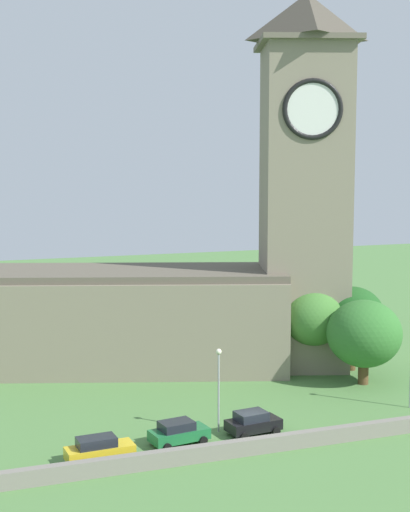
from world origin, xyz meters
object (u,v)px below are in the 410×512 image
object	(u,v)px
streetlamp_west_mid	(219,376)
tree_riverside_east	(313,318)
car_green	(178,432)
church	(188,265)
car_yellow	(99,449)
tree_riverside_west	(364,334)
tree_by_tower	(352,315)
car_black	(253,423)

from	to	relation	value
streetlamp_west_mid	tree_riverside_east	distance (m)	18.75
car_green	streetlamp_west_mid	size ratio (longest dim) A/B	0.70
church	car_yellow	world-z (taller)	church
car_yellow	tree_riverside_east	xyz separation A→B (m)	(24.11, 14.70, 4.48)
tree_riverside_west	tree_by_tower	xyz separation A→B (m)	(1.51, 4.60, 0.74)
car_green	tree_riverside_east	world-z (taller)	tree_riverside_east
church	tree_riverside_west	distance (m)	18.26
car_yellow	car_green	distance (m)	6.25
tree_riverside_east	tree_riverside_west	size ratio (longest dim) A/B	1.04
car_green	tree_riverside_west	world-z (taller)	tree_riverside_west
tree_riverside_west	tree_by_tower	world-z (taller)	tree_by_tower
car_yellow	car_green	world-z (taller)	car_yellow
streetlamp_west_mid	tree_riverside_west	distance (m)	18.50
car_black	tree_riverside_west	distance (m)	17.52
car_green	streetlamp_west_mid	bearing A→B (deg)	20.59
car_yellow	streetlamp_west_mid	xyz separation A→B (m)	(9.72, 2.74, 3.42)
streetlamp_west_mid	church	bearing A→B (deg)	77.68
church	car_green	world-z (taller)	church
car_black	car_yellow	bearing A→B (deg)	-173.29
car_yellow	tree_riverside_west	bearing A→B (deg)	20.34
car_yellow	tree_riverside_east	distance (m)	28.59
tree_riverside_east	car_yellow	bearing A→B (deg)	-148.63
car_green	tree_by_tower	xyz separation A→B (m)	(22.18, 13.14, 4.56)
church	car_yellow	xyz separation A→B (m)	(-13.83, -21.59, -9.25)
tree_by_tower	tree_riverside_east	bearing A→B (deg)	177.52
tree_by_tower	streetlamp_west_mid	bearing A→B (deg)	-147.59
tree_riverside_west	car_green	bearing A→B (deg)	-157.55
car_black	tree_riverside_east	xyz separation A→B (m)	(12.17, 13.30, 4.50)
church	tree_riverside_east	xyz separation A→B (m)	(10.28, -6.89, -4.77)
streetlamp_west_mid	tree_by_tower	distance (m)	22.01
car_yellow	streetlamp_west_mid	bearing A→B (deg)	15.74
church	tree_riverside_west	size ratio (longest dim) A/B	5.32
car_yellow	car_black	world-z (taller)	car_yellow
car_green	car_yellow	bearing A→B (deg)	-167.26
streetlamp_west_mid	tree_by_tower	xyz separation A→B (m)	(18.56, 11.78, 1.10)
church	car_green	size ratio (longest dim) A/B	9.29
car_yellow	tree_by_tower	world-z (taller)	tree_by_tower
church	car_black	distance (m)	22.30
church	tree_by_tower	distance (m)	16.76
tree_riverside_east	tree_riverside_west	xyz separation A→B (m)	(2.65, -4.78, -0.70)
tree_by_tower	tree_riverside_west	bearing A→B (deg)	-108.19
church	car_yellow	bearing A→B (deg)	-122.65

